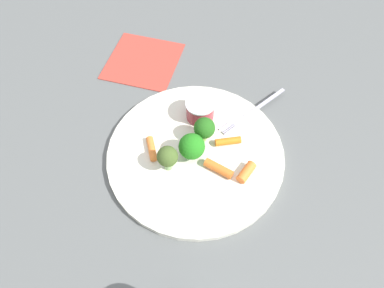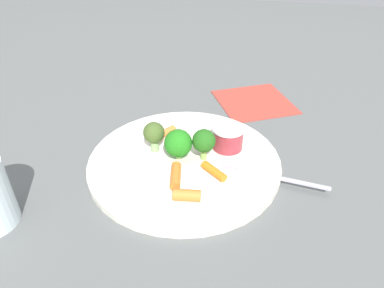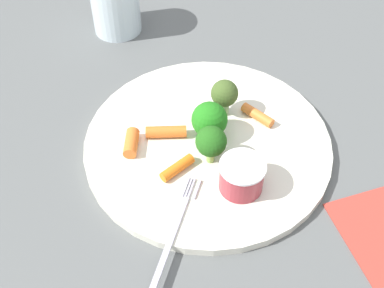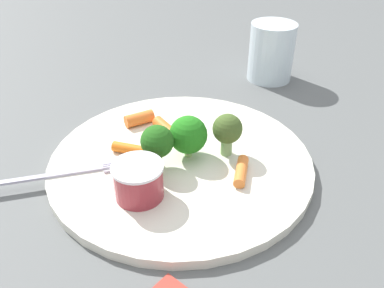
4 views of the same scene
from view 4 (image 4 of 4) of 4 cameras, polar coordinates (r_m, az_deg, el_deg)
name	(u,v)px [view 4 (image 4 of 4)]	position (r m, az deg, el deg)	size (l,w,h in m)	color
ground_plane	(181,165)	(0.48, -1.59, -3.04)	(2.40, 2.40, 0.00)	#555958
plate	(181,161)	(0.48, -1.61, -2.46)	(0.31, 0.31, 0.01)	silver
sauce_cup	(138,181)	(0.41, -7.71, -5.26)	(0.05, 0.05, 0.04)	maroon
broccoli_floret_0	(157,142)	(0.44, -5.04, 0.29)	(0.04, 0.04, 0.05)	#8EC057
broccoli_floret_1	(187,133)	(0.46, -0.74, 1.61)	(0.05, 0.05, 0.05)	#92C46D
broccoli_floret_2	(227,130)	(0.46, 5.11, 1.99)	(0.04, 0.04, 0.05)	#89B36E
carrot_stick_0	(139,119)	(0.54, -7.59, 3.65)	(0.02, 0.02, 0.04)	orange
carrot_stick_1	(170,129)	(0.51, -3.26, 2.17)	(0.01, 0.01, 0.05)	orange
carrot_stick_2	(241,171)	(0.44, 7.09, -3.90)	(0.01, 0.01, 0.05)	orange
carrot_stick_3	(131,149)	(0.48, -8.80, -0.73)	(0.01, 0.01, 0.05)	orange
fork	(57,175)	(0.47, -18.81, -4.19)	(0.16, 0.03, 0.00)	#B0ADC1
drinking_glass	(271,52)	(0.69, 11.35, 12.86)	(0.07, 0.07, 0.09)	silver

